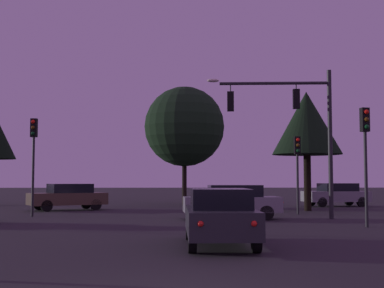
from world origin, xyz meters
The scene contains 11 objects.
ground_plane centered at (0.00, 24.50, 0.00)m, with size 168.00×168.00×0.00m, color #262326.
traffic_signal_mast_arm centered at (5.56, 15.90, 4.59)m, with size 5.65×0.66×6.74m.
traffic_light_corner_left centered at (6.37, 18.95, 2.82)m, with size 0.31×0.36×3.96m.
traffic_light_median centered at (7.23, 11.68, 3.15)m, with size 0.33×0.37×4.45m.
traffic_light_far_side centered at (-6.69, 17.80, 3.31)m, with size 0.32×0.36×4.70m.
car_nearside_lane centered at (1.29, 6.36, 0.79)m, with size 1.75×4.37×1.52m.
car_crossing_left centered at (2.68, 15.79, 0.79)m, with size 4.39×1.92×1.52m.
car_far_lane centered at (10.79, 26.89, 0.80)m, with size 4.46×2.53×1.52m.
car_parked_lot centered at (-6.03, 23.02, 0.80)m, with size 4.67×3.69×1.52m.
tree_left_far centered at (7.63, 21.97, 4.96)m, with size 3.96×3.96×6.80m.
tree_center_horizon centered at (0.81, 29.99, 5.56)m, with size 5.74×5.74×8.44m.
Camera 1 is at (0.08, -7.80, 1.76)m, focal length 49.50 mm.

